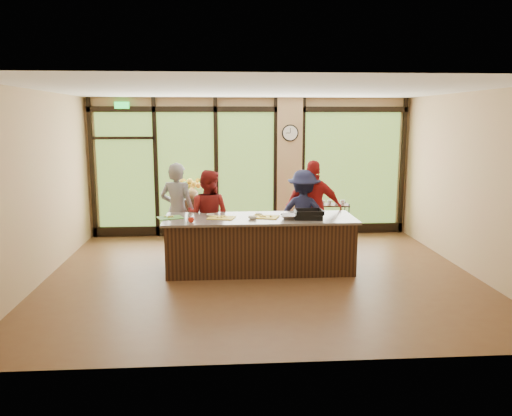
{
  "coord_description": "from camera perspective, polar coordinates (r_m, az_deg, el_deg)",
  "views": [
    {
      "loc": [
        -0.63,
        -7.9,
        2.57
      ],
      "look_at": [
        -0.06,
        0.4,
        1.06
      ],
      "focal_mm": 35.0,
      "sensor_mm": 36.0,
      "label": 1
    }
  ],
  "objects": [
    {
      "name": "flower_vase",
      "position": [
        10.78,
        -7.34,
        1.9
      ],
      "size": [
        0.33,
        0.33,
        0.3
      ],
      "primitive_type": "imported",
      "rotation": [
        0.0,
        0.0,
        -0.16
      ],
      "color": "olive",
      "rests_on": "flower_stand"
    },
    {
      "name": "cutting_board_left",
      "position": [
        8.45,
        -9.77,
        -1.1
      ],
      "size": [
        0.48,
        0.42,
        0.01
      ],
      "primitive_type": "cube",
      "rotation": [
        0.0,
        0.0,
        0.34
      ],
      "color": "#45812F",
      "rests_on": "countertop"
    },
    {
      "name": "red_ramekin",
      "position": [
        8.04,
        -7.41,
        -1.37
      ],
      "size": [
        0.12,
        0.12,
        0.08
      ],
      "primitive_type": "imported",
      "rotation": [
        0.0,
        0.0,
        -0.33
      ],
      "color": "red",
      "rests_on": "countertop"
    },
    {
      "name": "cutting_board_center",
      "position": [
        8.35,
        -3.99,
        -1.11
      ],
      "size": [
        0.5,
        0.42,
        0.01
      ],
      "primitive_type": "cube",
      "rotation": [
        0.0,
        0.0,
        -0.25
      ],
      "color": "gold",
      "rests_on": "countertop"
    },
    {
      "name": "left_wall",
      "position": [
        8.47,
        -23.72,
        2.14
      ],
      "size": [
        0.0,
        6.0,
        6.0
      ],
      "primitive_type": "plane",
      "rotation": [
        1.57,
        0.0,
        1.57
      ],
      "color": "tan",
      "rests_on": "floor"
    },
    {
      "name": "roasting_pan",
      "position": [
        8.32,
        6.04,
        -0.95
      ],
      "size": [
        0.5,
        0.41,
        0.08
      ],
      "primitive_type": "cube",
      "rotation": [
        0.0,
        0.0,
        -0.14
      ],
      "color": "black",
      "rests_on": "countertop"
    },
    {
      "name": "window_wall",
      "position": [
        10.95,
        0.23,
        4.1
      ],
      "size": [
        6.9,
        0.12,
        3.0
      ],
      "color": "tan",
      "rests_on": "floor"
    },
    {
      "name": "cook_midright",
      "position": [
        9.35,
        6.59,
        -0.09
      ],
      "size": [
        1.14,
        0.7,
        1.8
      ],
      "primitive_type": "imported",
      "rotation": [
        0.0,
        0.0,
        2.88
      ],
      "color": "maroon",
      "rests_on": "floor"
    },
    {
      "name": "right_wall",
      "position": [
        8.98,
        23.5,
        2.57
      ],
      "size": [
        0.0,
        6.0,
        6.0
      ],
      "primitive_type": "plane",
      "rotation": [
        1.57,
        0.0,
        -1.57
      ],
      "color": "tan",
      "rests_on": "floor"
    },
    {
      "name": "cook_left",
      "position": [
        9.24,
        -8.96,
        -0.33
      ],
      "size": [
        0.75,
        0.6,
        1.78
      ],
      "primitive_type": "imported",
      "rotation": [
        0.0,
        0.0,
        2.84
      ],
      "color": "gray",
      "rests_on": "floor"
    },
    {
      "name": "floor",
      "position": [
        8.33,
        0.59,
        -7.7
      ],
      "size": [
        7.0,
        7.0,
        0.0
      ],
      "primitive_type": "plane",
      "color": "#57351E",
      "rests_on": "ground"
    },
    {
      "name": "island_base",
      "position": [
        8.5,
        0.44,
        -4.25
      ],
      "size": [
        3.1,
        1.0,
        0.88
      ],
      "primitive_type": "cube",
      "color": "#331E11",
      "rests_on": "floor"
    },
    {
      "name": "cook_right",
      "position": [
        9.29,
        5.47,
        -0.66
      ],
      "size": [
        1.19,
        0.92,
        1.63
      ],
      "primitive_type": "imported",
      "rotation": [
        0.0,
        0.0,
        2.81
      ],
      "color": "#161832",
      "rests_on": "floor"
    },
    {
      "name": "cutting_board_right",
      "position": [
        8.4,
        1.06,
        -1.02
      ],
      "size": [
        0.52,
        0.45,
        0.01
      ],
      "primitive_type": "cube",
      "rotation": [
        0.0,
        0.0,
        -0.31
      ],
      "color": "gold",
      "rests_on": "countertop"
    },
    {
      "name": "mixing_bowl",
      "position": [
        8.27,
        3.8,
        -1.0
      ],
      "size": [
        0.33,
        0.33,
        0.08
      ],
      "primitive_type": "imported",
      "rotation": [
        0.0,
        0.0,
        -0.07
      ],
      "color": "silver",
      "rests_on": "countertop"
    },
    {
      "name": "wall_clock",
      "position": [
        10.88,
        3.92,
        8.55
      ],
      "size": [
        0.36,
        0.04,
        0.36
      ],
      "color": "black",
      "rests_on": "window_wall"
    },
    {
      "name": "prep_bowl_mid",
      "position": [
        8.25,
        -0.41,
        -1.11
      ],
      "size": [
        0.2,
        0.2,
        0.05
      ],
      "primitive_type": "imported",
      "rotation": [
        0.0,
        0.0,
        -0.42
      ],
      "color": "white",
      "rests_on": "countertop"
    },
    {
      "name": "bar_cart",
      "position": [
        10.45,
        8.72,
        -1.06
      ],
      "size": [
        0.69,
        0.44,
        0.9
      ],
      "rotation": [
        0.0,
        0.0,
        -0.1
      ],
      "color": "#331E11",
      "rests_on": "floor"
    },
    {
      "name": "prep_bowl_far",
      "position": [
        8.58,
        0.31,
        -0.71
      ],
      "size": [
        0.14,
        0.14,
        0.03
      ],
      "primitive_type": "imported",
      "rotation": [
        0.0,
        0.0,
        -0.02
      ],
      "color": "white",
      "rests_on": "countertop"
    },
    {
      "name": "countertop",
      "position": [
        8.39,
        0.44,
        -1.21
      ],
      "size": [
        3.2,
        1.1,
        0.04
      ],
      "primitive_type": "cube",
      "color": "#6D635A",
      "rests_on": "island_base"
    },
    {
      "name": "prep_bowl_near",
      "position": [
        8.48,
        -5.26,
        -0.85
      ],
      "size": [
        0.18,
        0.18,
        0.04
      ],
      "primitive_type": "imported",
      "rotation": [
        0.0,
        0.0,
        0.36
      ],
      "color": "white",
      "rests_on": "countertop"
    },
    {
      "name": "flower_stand",
      "position": [
        10.88,
        -7.27,
        -1.14
      ],
      "size": [
        0.56,
        0.56,
        0.87
      ],
      "primitive_type": "cube",
      "rotation": [
        0.0,
        0.0,
        -0.36
      ],
      "color": "#331E11",
      "rests_on": "floor"
    },
    {
      "name": "ceiling",
      "position": [
        7.94,
        0.64,
        13.37
      ],
      "size": [
        7.0,
        7.0,
        0.0
      ],
      "primitive_type": "plane",
      "rotation": [
        3.14,
        0.0,
        0.0
      ],
      "color": "silver",
      "rests_on": "back_wall"
    },
    {
      "name": "cook_midleft",
      "position": [
        9.07,
        -5.5,
        -0.86
      ],
      "size": [
        0.97,
        0.86,
        1.66
      ],
      "primitive_type": "imported",
      "rotation": [
        0.0,
        0.0,
        2.8
      ],
      "color": "maroon",
      "rests_on": "floor"
    },
    {
      "name": "back_wall",
      "position": [
        10.97,
        -0.64,
        4.67
      ],
      "size": [
        7.0,
        0.0,
        7.0
      ],
      "primitive_type": "plane",
      "rotation": [
        1.57,
        0.0,
        0.0
      ],
      "color": "tan",
      "rests_on": "floor"
    }
  ]
}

